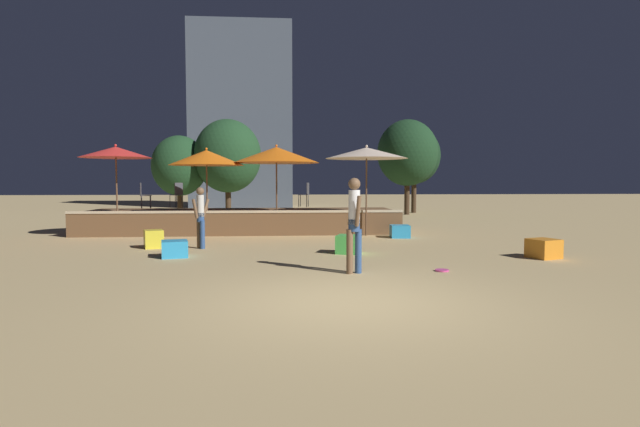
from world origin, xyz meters
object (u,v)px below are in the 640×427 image
Objects in this scene: bistro_chair_2 at (143,193)px; patio_umbrella_0 at (116,152)px; person_0 at (354,220)px; bistro_chair_1 at (306,192)px; patio_umbrella_3 at (206,158)px; cube_seat_1 at (349,244)px; frisbee_disc at (442,270)px; person_1 at (201,216)px; cube_seat_4 at (400,231)px; cube_seat_0 at (154,239)px; cube_seat_2 at (175,249)px; patio_umbrella_1 at (276,155)px; cube_seat_3 at (544,249)px; background_tree_0 at (228,156)px; bistro_chair_0 at (177,192)px; background_tree_1 at (414,156)px; patio_umbrella_2 at (367,153)px; background_tree_3 at (180,166)px; background_tree_2 at (407,153)px.

patio_umbrella_0 is at bearing 145.74° from bistro_chair_2.
bistro_chair_1 is at bearing -101.97° from person_0.
patio_umbrella_3 is at bearing -77.02° from person_0.
bistro_chair_2 is (-6.52, 5.71, 1.15)m from cube_seat_1.
person_1 is at bearing 144.71° from frisbee_disc.
cube_seat_0 is at bearing -164.72° from cube_seat_4.
cube_seat_2 is at bearing -149.89° from cube_seat_4.
bistro_chair_1 is at bearing 60.19° from patio_umbrella_1.
cube_seat_3 reaches higher than cube_seat_2.
cube_seat_1 is at bearing 4.20° from cube_seat_2.
cube_seat_1 is 0.79× the size of bistro_chair_1.
cube_seat_0 is 0.68× the size of bistro_chair_1.
cube_seat_0 is (-0.95, -3.19, -2.32)m from patio_umbrella_3.
frisbee_disc is at bearing -165.94° from person_1.
bistro_chair_2 is at bearing 164.49° from cube_seat_4.
bistro_chair_0 is at bearing -100.12° from background_tree_0.
background_tree_1 is (10.90, 14.28, 2.99)m from cube_seat_0.
cube_seat_0 is at bearing -106.60° from patio_umbrella_3.
patio_umbrella_2 is 2.77m from cube_seat_4.
frisbee_disc is at bearing -21.81° from cube_seat_2.
cube_seat_2 is at bearing 158.19° from frisbee_disc.
background_tree_3 is (-1.28, 6.80, 1.17)m from bistro_chair_0.
patio_umbrella_2 is 5.95m from person_1.
background_tree_1 is at bearing -123.49° from person_0.
cube_seat_4 is 0.70× the size of bistro_chair_2.
cube_seat_0 is at bearing -128.37° from background_tree_2.
person_1 is (0.33, -3.37, -1.70)m from patio_umbrella_3.
patio_umbrella_0 is at bearing 178.31° from patio_umbrella_2.
background_tree_1 is 0.96× the size of background_tree_2.
cube_seat_3 is 5.01m from cube_seat_4.
bistro_chair_0 is at bearing -22.89° from person_1.
background_tree_0 reaches higher than cube_seat_0.
frisbee_disc is (7.00, -8.98, -1.36)m from bistro_chair_0.
background_tree_3 is at bearing 88.83° from patio_umbrella_0.
patio_umbrella_1 is 13.49m from background_tree_1.
bistro_chair_0 is 3.29× the size of frisbee_disc.
cube_seat_2 is at bearing -79.21° from background_tree_3.
cube_seat_1 is at bearing -47.81° from patio_umbrella_3.
background_tree_0 is at bearing 122.21° from cube_seat_3.
cube_seat_3 is at bearing -42.05° from patio_umbrella_1.
background_tree_0 is at bearing -151.06° from bistro_chair_0.
patio_umbrella_2 is at bearing -101.06° from person_1.
patio_umbrella_3 is 14.91m from background_tree_1.
person_0 is at bearing 68.96° from bistro_chair_0.
background_tree_3 reaches higher than cube_seat_2.
person_0 is at bearing -162.07° from bistro_chair_2.
cube_seat_2 is 8.65m from cube_seat_3.
background_tree_2 is at bearing -72.64° from bistro_chair_2.
patio_umbrella_1 is 8.64m from background_tree_0.
patio_umbrella_0 is 4.73× the size of cube_seat_4.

